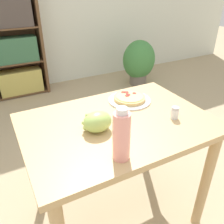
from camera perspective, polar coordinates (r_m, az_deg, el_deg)
name	(u,v)px	position (r m, az deg, el deg)	size (l,w,h in m)	color
dining_table	(117,141)	(1.36, 1.32, -6.91)	(1.02, 0.72, 0.77)	tan
pizza_on_plate	(130,99)	(1.50, 4.24, 3.19)	(0.27, 0.27, 0.04)	white
grape_bunch	(96,122)	(1.19, -3.76, -2.36)	(0.15, 0.13, 0.11)	#A8CC66
drink_bottle	(121,136)	(0.98, 2.13, -5.78)	(0.07, 0.07, 0.24)	pink
salt_shaker	(175,113)	(1.35, 14.86, -0.19)	(0.04, 0.04, 0.07)	white
bookshelf	(14,48)	(3.47, -22.54, 14.02)	(0.73, 0.31, 1.37)	brown
potted_plant_floor	(139,61)	(3.68, 6.48, 12.00)	(0.50, 0.43, 0.67)	#70665B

